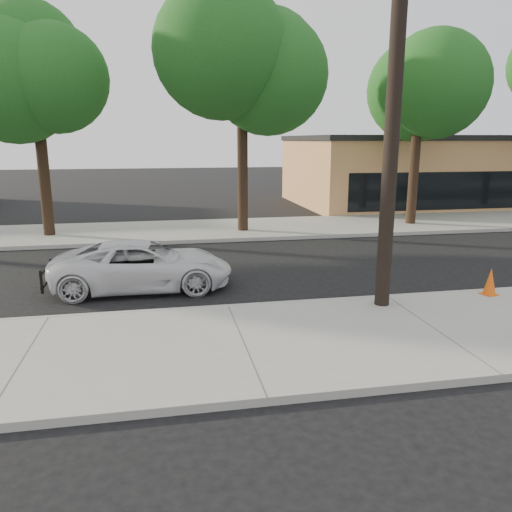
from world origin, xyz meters
TOP-DOWN VIEW (x-y plane):
  - ground at (0.00, 0.00)m, footprint 120.00×120.00m
  - near_sidewalk at (0.00, -4.30)m, footprint 90.00×4.40m
  - far_sidewalk at (0.00, 8.50)m, footprint 90.00×5.00m
  - curb_near at (0.00, -2.10)m, footprint 90.00×0.12m
  - building_main at (16.00, 16.00)m, footprint 18.00×10.00m
  - utility_pole at (3.60, -2.70)m, footprint 1.40×0.34m
  - tree_b at (-5.81, 8.06)m, footprint 4.34×4.20m
  - tree_c at (2.22, 7.64)m, footprint 4.96×4.80m
  - tree_d at (10.20, 7.95)m, footprint 4.50×4.35m
  - police_cruiser at (-1.99, 0.15)m, footprint 4.79×2.27m
  - traffic_cone at (6.59, -2.50)m, footprint 0.42×0.42m

SIDE VIEW (x-z plane):
  - ground at x=0.00m, z-range 0.00..0.00m
  - near_sidewalk at x=0.00m, z-range 0.00..0.15m
  - far_sidewalk at x=0.00m, z-range 0.00..0.15m
  - curb_near at x=0.00m, z-range -0.01..0.15m
  - traffic_cone at x=6.59m, z-range 0.14..0.83m
  - police_cruiser at x=-1.99m, z-range 0.00..1.32m
  - building_main at x=16.00m, z-range 0.00..4.00m
  - utility_pole at x=3.60m, z-range 0.20..9.20m
  - tree_b at x=-5.81m, z-range 1.93..10.38m
  - tree_d at x=10.20m, z-range 1.99..10.74m
  - tree_c at x=2.22m, z-range 2.13..11.68m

